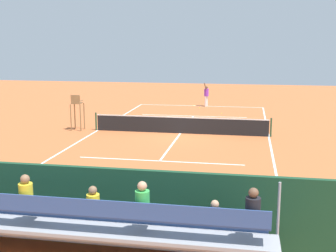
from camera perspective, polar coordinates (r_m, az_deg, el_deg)
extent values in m
plane|color=#BC6033|center=(25.52, 1.61, -0.96)|extent=(60.00, 60.00, 0.00)
cube|color=white|center=(36.26, 4.26, 2.60)|extent=(10.00, 0.10, 0.01)
cube|color=white|center=(15.14, -4.82, -9.47)|extent=(10.00, 0.10, 0.01)
cube|color=white|center=(25.27, 12.89, -1.35)|extent=(0.10, 22.00, 0.01)
cube|color=white|center=(26.72, -9.05, -0.54)|extent=(0.10, 22.00, 0.01)
cube|color=white|center=(31.41, 3.29, 1.30)|extent=(7.50, 0.10, 0.01)
cube|color=white|center=(19.73, -1.07, -4.54)|extent=(7.50, 0.10, 0.01)
cube|color=white|center=(25.52, 1.61, -0.95)|extent=(0.10, 12.10, 0.01)
cube|color=white|center=(36.26, 4.26, 2.60)|extent=(0.10, 0.30, 0.01)
cube|color=black|center=(25.43, 1.62, 0.05)|extent=(10.00, 0.02, 0.91)
cube|color=white|center=(25.34, 1.62, 1.12)|extent=(10.00, 0.04, 0.06)
cylinder|color=#2D5133|center=(25.17, 13.17, -0.17)|extent=(0.10, 0.10, 1.07)
cylinder|color=#2D5133|center=(26.65, -9.29, 0.59)|extent=(0.10, 0.10, 1.07)
cube|color=#194228|center=(12.11, -8.64, -9.88)|extent=(18.00, 0.16, 2.00)
cube|color=#9EA0A5|center=(12.11, -9.09, -13.88)|extent=(9.00, 0.10, 0.45)
cube|color=#9EA0A5|center=(11.73, -9.69, -13.75)|extent=(9.00, 0.80, 0.08)
cube|color=#9EA0A5|center=(12.13, -9.04, -13.82)|extent=(9.00, 0.04, 0.45)
cube|color=#335193|center=(11.48, -9.94, -12.04)|extent=(8.60, 0.36, 0.04)
cube|color=#335193|center=(11.24, -10.29, -11.45)|extent=(8.60, 0.03, 0.36)
cube|color=#9EA0A5|center=(10.87, -11.24, -13.28)|extent=(9.00, 0.80, 0.08)
cube|color=#9EA0A5|center=(11.26, -10.48, -13.38)|extent=(9.00, 0.04, 0.45)
cube|color=#335193|center=(10.62, -11.53, -11.43)|extent=(8.60, 0.36, 0.04)
cube|color=#335193|center=(10.39, -11.95, -10.77)|extent=(8.60, 0.03, 0.36)
cube|color=#9EA0A5|center=(10.01, -13.05, -12.72)|extent=(9.00, 0.80, 0.08)
cube|color=#9EA0A5|center=(10.40, -12.16, -12.86)|extent=(9.00, 0.04, 0.45)
cube|color=#335193|center=(9.77, -13.39, -10.69)|extent=(8.60, 0.36, 0.04)
cube|color=#335193|center=(9.54, -13.89, -9.95)|extent=(8.60, 0.03, 0.36)
cylinder|color=#9EA0A5|center=(10.09, 13.95, -13.43)|extent=(0.06, 0.06, 2.35)
cube|color=#2D2D33|center=(11.00, 6.05, -12.76)|extent=(0.32, 0.40, 0.12)
cylinder|color=black|center=(10.78, 6.03, -11.63)|extent=(0.30, 0.30, 0.45)
sphere|color=tan|center=(10.66, 6.07, -10.01)|extent=(0.20, 0.20, 0.20)
cube|color=#2D2D33|center=(10.63, -9.37, -11.09)|extent=(0.32, 0.40, 0.12)
cylinder|color=yellow|center=(10.42, -9.65, -9.88)|extent=(0.30, 0.30, 0.45)
sphere|color=#8C6647|center=(10.31, -9.71, -8.19)|extent=(0.20, 0.20, 0.20)
cube|color=#2D2D33|center=(9.15, 10.85, -11.82)|extent=(0.32, 0.40, 0.12)
cylinder|color=black|center=(8.94, 10.92, -10.44)|extent=(0.30, 0.30, 0.45)
sphere|color=brown|center=(8.82, 10.99, -8.47)|extent=(0.20, 0.20, 0.20)
cube|color=#2D2D33|center=(9.38, -3.14, -11.06)|extent=(0.32, 0.40, 0.12)
cylinder|color=green|center=(9.17, -3.33, -9.69)|extent=(0.30, 0.30, 0.45)
sphere|color=tan|center=(9.06, -3.36, -7.76)|extent=(0.20, 0.20, 0.20)
cube|color=#2D2D33|center=(10.25, -17.47, -9.61)|extent=(0.32, 0.40, 0.12)
cylinder|color=yellow|center=(10.06, -17.89, -8.31)|extent=(0.30, 0.30, 0.45)
sphere|color=#8C6647|center=(9.96, -18.00, -6.54)|extent=(0.20, 0.20, 0.20)
cylinder|color=olive|center=(27.04, -10.78, 1.26)|extent=(0.07, 0.07, 1.60)
cylinder|color=olive|center=(27.26, -11.95, 1.29)|extent=(0.07, 0.07, 1.60)
cylinder|color=olive|center=(26.49, -11.24, 1.04)|extent=(0.07, 0.07, 1.60)
cylinder|color=olive|center=(26.72, -12.44, 1.08)|extent=(0.07, 0.07, 1.60)
cube|color=olive|center=(26.75, -11.67, 2.92)|extent=(0.56, 0.56, 0.06)
cube|color=olive|center=(26.50, -11.89, 3.43)|extent=(0.56, 0.06, 0.48)
cube|color=olive|center=(26.64, -11.16, 3.23)|extent=(0.04, 0.48, 0.04)
cube|color=olive|center=(26.83, -12.20, 3.25)|extent=(0.04, 0.48, 0.04)
cube|color=#9E754C|center=(12.47, 6.66, -11.90)|extent=(1.80, 0.40, 0.05)
cylinder|color=#9E754C|center=(12.55, 10.14, -12.99)|extent=(0.06, 0.06, 0.45)
cylinder|color=#9E754C|center=(12.62, 3.15, -12.67)|extent=(0.06, 0.06, 0.45)
cube|color=#9E754C|center=(12.19, 6.63, -10.93)|extent=(1.80, 0.04, 0.36)
cube|color=black|center=(12.70, -3.55, -12.74)|extent=(0.90, 0.36, 0.36)
cylinder|color=white|center=(36.09, 5.04, 3.23)|extent=(0.14, 0.14, 0.85)
cylinder|color=white|center=(35.89, 4.89, 3.19)|extent=(0.14, 0.14, 0.85)
cylinder|color=purple|center=(35.90, 4.99, 4.35)|extent=(0.46, 0.46, 0.60)
sphere|color=brown|center=(35.85, 5.00, 5.00)|extent=(0.22, 0.22, 0.22)
cylinder|color=brown|center=(35.65, 4.84, 5.12)|extent=(0.26, 0.17, 0.55)
cylinder|color=brown|center=(36.09, 5.14, 4.43)|extent=(0.12, 0.12, 0.50)
cylinder|color=black|center=(36.41, 3.75, 2.66)|extent=(0.24, 0.19, 0.03)
torus|color=#D8CC4C|center=(36.28, 3.38, 2.64)|extent=(0.43, 0.43, 0.02)
cylinder|color=white|center=(36.28, 3.38, 2.64)|extent=(0.25, 0.25, 0.00)
sphere|color=#CCDB33|center=(32.52, 6.93, 1.63)|extent=(0.07, 0.07, 0.07)
sphere|color=#CCDB33|center=(35.13, 4.11, 2.38)|extent=(0.07, 0.07, 0.07)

